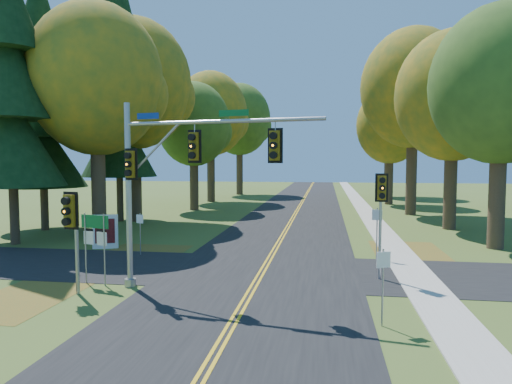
# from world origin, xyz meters

# --- Properties ---
(ground) EXTENTS (160.00, 160.00, 0.00)m
(ground) POSITION_xyz_m (0.00, 0.00, 0.00)
(ground) COLOR #40551E
(ground) RESTS_ON ground
(road_main) EXTENTS (8.00, 160.00, 0.02)m
(road_main) POSITION_xyz_m (0.00, 0.00, 0.01)
(road_main) COLOR black
(road_main) RESTS_ON ground
(road_cross) EXTENTS (60.00, 6.00, 0.02)m
(road_cross) POSITION_xyz_m (0.00, 2.00, 0.01)
(road_cross) COLOR black
(road_cross) RESTS_ON ground
(centerline_left) EXTENTS (0.10, 160.00, 0.01)m
(centerline_left) POSITION_xyz_m (-0.10, 0.00, 0.03)
(centerline_left) COLOR gold
(centerline_left) RESTS_ON road_main
(centerline_right) EXTENTS (0.10, 160.00, 0.01)m
(centerline_right) POSITION_xyz_m (0.10, 0.00, 0.03)
(centerline_right) COLOR gold
(centerline_right) RESTS_ON road_main
(sidewalk_east) EXTENTS (1.60, 160.00, 0.06)m
(sidewalk_east) POSITION_xyz_m (6.20, 0.00, 0.03)
(sidewalk_east) COLOR #9E998E
(sidewalk_east) RESTS_ON ground
(leaf_patch_w_near) EXTENTS (4.00, 6.00, 0.00)m
(leaf_patch_w_near) POSITION_xyz_m (-6.50, 4.00, 0.01)
(leaf_patch_w_near) COLOR brown
(leaf_patch_w_near) RESTS_ON ground
(leaf_patch_e) EXTENTS (3.50, 8.00, 0.00)m
(leaf_patch_e) POSITION_xyz_m (6.80, 6.00, 0.01)
(leaf_patch_e) COLOR brown
(leaf_patch_e) RESTS_ON ground
(leaf_patch_w_far) EXTENTS (3.00, 5.00, 0.00)m
(leaf_patch_w_far) POSITION_xyz_m (-7.50, -3.00, 0.01)
(leaf_patch_w_far) COLOR brown
(leaf_patch_w_far) RESTS_ON ground
(tree_w_a) EXTENTS (8.00, 8.00, 14.15)m
(tree_w_a) POSITION_xyz_m (-11.13, 9.38, 9.49)
(tree_w_a) COLOR #38281C
(tree_w_a) RESTS_ON ground
(tree_e_a) EXTENTS (7.20, 7.20, 12.73)m
(tree_e_a) POSITION_xyz_m (11.57, 8.77, 8.53)
(tree_e_a) COLOR #38281C
(tree_e_a) RESTS_ON ground
(tree_w_b) EXTENTS (8.60, 8.60, 15.38)m
(tree_w_b) POSITION_xyz_m (-11.72, 16.29, 10.37)
(tree_w_b) COLOR #38281C
(tree_w_b) RESTS_ON ground
(tree_e_b) EXTENTS (7.60, 7.60, 13.33)m
(tree_e_b) POSITION_xyz_m (10.97, 15.58, 8.90)
(tree_e_b) COLOR #38281C
(tree_e_b) RESTS_ON ground
(tree_w_c) EXTENTS (6.80, 6.80, 11.91)m
(tree_w_c) POSITION_xyz_m (-9.54, 24.47, 7.94)
(tree_w_c) COLOR #38281C
(tree_w_c) RESTS_ON ground
(tree_e_c) EXTENTS (8.80, 8.80, 15.79)m
(tree_e_c) POSITION_xyz_m (9.88, 23.69, 10.66)
(tree_e_c) COLOR #38281C
(tree_e_c) RESTS_ON ground
(tree_w_d) EXTENTS (8.20, 8.20, 14.56)m
(tree_w_d) POSITION_xyz_m (-10.13, 33.18, 9.78)
(tree_w_d) COLOR #38281C
(tree_w_d) RESTS_ON ground
(tree_e_d) EXTENTS (7.00, 7.00, 12.32)m
(tree_e_d) POSITION_xyz_m (9.26, 32.87, 8.24)
(tree_e_d) COLOR #38281C
(tree_e_d) RESTS_ON ground
(tree_w_e) EXTENTS (8.40, 8.40, 14.97)m
(tree_w_e) POSITION_xyz_m (-8.92, 44.09, 10.07)
(tree_w_e) COLOR #38281C
(tree_w_e) RESTS_ON ground
(tree_e_e) EXTENTS (7.80, 7.80, 13.74)m
(tree_e_e) POSITION_xyz_m (10.47, 43.58, 9.19)
(tree_e_e) COLOR #38281C
(tree_e_e) RESTS_ON ground
(pine_a) EXTENTS (5.60, 5.60, 19.48)m
(pine_a) POSITION_xyz_m (-14.50, 6.00, 9.18)
(pine_a) COLOR #38281C
(pine_a) RESTS_ON ground
(pine_b) EXTENTS (5.60, 5.60, 17.31)m
(pine_b) POSITION_xyz_m (-16.00, 11.00, 8.16)
(pine_b) COLOR #38281C
(pine_b) RESTS_ON ground
(pine_c) EXTENTS (5.60, 5.60, 20.56)m
(pine_c) POSITION_xyz_m (-13.00, 16.00, 9.69)
(pine_c) COLOR #38281C
(pine_c) RESTS_ON ground
(traffic_mast) EXTENTS (7.34, 1.52, 6.74)m
(traffic_mast) POSITION_xyz_m (-2.74, -1.46, 4.33)
(traffic_mast) COLOR #9B9DA3
(traffic_mast) RESTS_ON ground
(east_signal_pole) EXTENTS (0.48, 0.56, 4.17)m
(east_signal_pole) POSITION_xyz_m (4.71, 1.14, 3.16)
(east_signal_pole) COLOR #9C9DA4
(east_signal_pole) RESTS_ON ground
(ped_signal_pole) EXTENTS (0.57, 0.66, 3.60)m
(ped_signal_pole) POSITION_xyz_m (-5.98, -2.51, 2.68)
(ped_signal_pole) COLOR gray
(ped_signal_pole) RESTS_ON ground
(route_sign_cluster) EXTENTS (1.23, 0.34, 2.69)m
(route_sign_cluster) POSITION_xyz_m (-5.93, -1.04, 1.90)
(route_sign_cluster) COLOR gray
(route_sign_cluster) RESTS_ON ground
(info_kiosk) EXTENTS (1.29, 0.58, 1.80)m
(info_kiosk) POSITION_xyz_m (-8.90, 5.53, 0.90)
(info_kiosk) COLOR silver
(info_kiosk) RESTS_ON ground
(reg_sign_e_north) EXTENTS (0.46, 0.18, 2.46)m
(reg_sign_e_north) POSITION_xyz_m (4.97, 4.87, 1.69)
(reg_sign_e_north) COLOR gray
(reg_sign_e_north) RESTS_ON ground
(reg_sign_e_south) EXTENTS (0.40, 0.19, 2.20)m
(reg_sign_e_south) POSITION_xyz_m (4.20, -3.88, 1.51)
(reg_sign_e_south) COLOR gray
(reg_sign_e_south) RESTS_ON ground
(reg_sign_w) EXTENTS (0.39, 0.14, 2.08)m
(reg_sign_w) POSITION_xyz_m (-6.40, 4.23, 1.42)
(reg_sign_w) COLOR gray
(reg_sign_w) RESTS_ON ground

